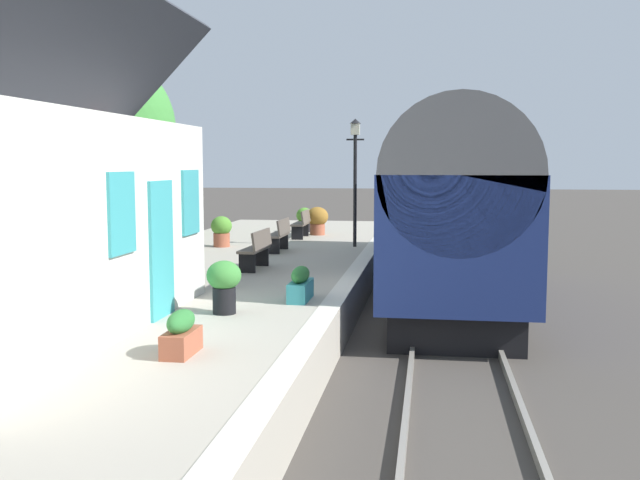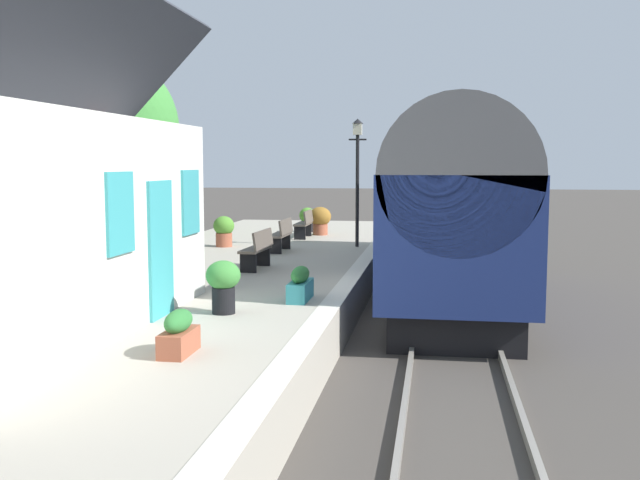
{
  "view_description": "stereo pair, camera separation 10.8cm",
  "coord_description": "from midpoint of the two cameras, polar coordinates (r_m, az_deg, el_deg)",
  "views": [
    {
      "loc": [
        -13.76,
        -0.44,
        3.18
      ],
      "look_at": [
        -1.03,
        1.5,
        1.82
      ],
      "focal_mm": 40.77,
      "sensor_mm": 36.0,
      "label": 1
    },
    {
      "loc": [
        -13.74,
        -0.54,
        3.18
      ],
      "look_at": [
        -1.03,
        1.5,
        1.82
      ],
      "focal_mm": 40.77,
      "sensor_mm": 36.0,
      "label": 2
    }
  ],
  "objects": [
    {
      "name": "planter_by_door",
      "position": [
        11.53,
        -7.81,
        -3.33
      ],
      "size": [
        0.55,
        0.55,
        0.84
      ],
      "color": "black",
      "rests_on": "platform"
    },
    {
      "name": "rail_far",
      "position": [
        14.1,
        7.23,
        -6.77
      ],
      "size": [
        52.0,
        0.08,
        0.14
      ],
      "primitive_type": "cube",
      "color": "gray",
      "rests_on": "ground"
    },
    {
      "name": "bench_mid_platform",
      "position": [
        23.09,
        -1.55,
        1.34
      ],
      "size": [
        1.41,
        0.45,
        0.88
      ],
      "color": "brown",
      "rests_on": "platform"
    },
    {
      "name": "bench_near_building",
      "position": [
        19.54,
        -3.35,
        0.48
      ],
      "size": [
        1.4,
        0.44,
        0.88
      ],
      "color": "brown",
      "rests_on": "platform"
    },
    {
      "name": "platform",
      "position": [
        14.8,
        -10.24,
        -4.85
      ],
      "size": [
        32.0,
        6.51,
        0.82
      ],
      "primitive_type": "cube",
      "color": "#A39B8C",
      "rests_on": "ground"
    },
    {
      "name": "bench_by_lamp",
      "position": [
        16.27,
        -5.17,
        -0.65
      ],
      "size": [
        1.42,
        0.49,
        0.88
      ],
      "color": "brown",
      "rests_on": "platform"
    },
    {
      "name": "train",
      "position": [
        16.39,
        10.08,
        2.56
      ],
      "size": [
        9.78,
        2.73,
        4.32
      ],
      "color": "black",
      "rests_on": "ground"
    },
    {
      "name": "ground_plane",
      "position": [
        14.12,
        6.49,
        -7.03
      ],
      "size": [
        160.0,
        160.0,
        0.0
      ],
      "primitive_type": "plane",
      "color": "#423D38"
    },
    {
      "name": "planter_edge_far",
      "position": [
        20.83,
        -7.89,
        0.77
      ],
      "size": [
        0.59,
        0.59,
        0.87
      ],
      "color": "#9E5138",
      "rests_on": "platform"
    },
    {
      "name": "lamp_post_platform",
      "position": [
        20.59,
        2.63,
        6.48
      ],
      "size": [
        0.32,
        0.5,
        3.61
      ],
      "color": "black",
      "rests_on": "platform"
    },
    {
      "name": "tree_far_left",
      "position": [
        26.76,
        -16.4,
        8.24
      ],
      "size": [
        4.5,
        4.71,
        6.96
      ],
      "color": "#4C3828",
      "rests_on": "ground"
    },
    {
      "name": "planter_corner_building",
      "position": [
        9.21,
        -11.17,
        -7.2
      ],
      "size": [
        0.73,
        0.32,
        0.56
      ],
      "color": "#9E5138",
      "rests_on": "platform"
    },
    {
      "name": "planter_under_sign",
      "position": [
        12.58,
        -1.79,
        -3.48
      ],
      "size": [
        0.92,
        0.32,
        0.59
      ],
      "color": "teal",
      "rests_on": "platform"
    },
    {
      "name": "planter_bench_left",
      "position": [
        25.16,
        -1.35,
        1.68
      ],
      "size": [
        0.56,
        0.56,
        0.84
      ],
      "color": "black",
      "rests_on": "platform"
    },
    {
      "name": "rail_near",
      "position": [
        14.14,
        13.12,
        -6.84
      ],
      "size": [
        52.0,
        0.08,
        0.14
      ],
      "primitive_type": "cube",
      "color": "gray",
      "rests_on": "ground"
    },
    {
      "name": "planter_bench_right",
      "position": [
        24.09,
        -0.33,
        1.64
      ],
      "size": [
        0.72,
        0.72,
        0.93
      ],
      "color": "#9E5138",
      "rests_on": "platform"
    },
    {
      "name": "platform_edge_coping",
      "position": [
        14.05,
        1.71,
        -3.61
      ],
      "size": [
        32.0,
        0.36,
        0.02
      ],
      "primitive_type": "cube",
      "color": "beige",
      "rests_on": "platform"
    },
    {
      "name": "station_building",
      "position": [
        10.82,
        -23.81,
        1.83
      ],
      "size": [
        7.73,
        3.6,
        5.81
      ],
      "color": "silver",
      "rests_on": "platform"
    }
  ]
}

